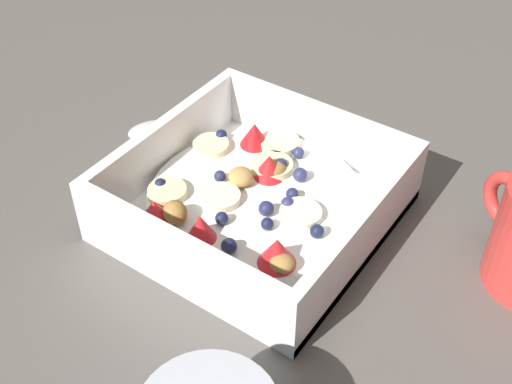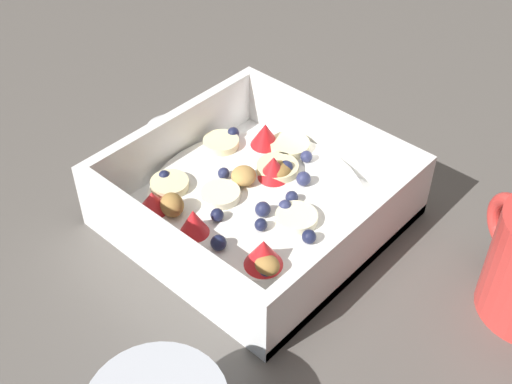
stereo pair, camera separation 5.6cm
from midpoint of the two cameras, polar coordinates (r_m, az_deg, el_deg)
ground_plane at (r=0.58m, az=5.17°, el=-2.41°), size 2.40×2.40×0.00m
fruit_bowl at (r=0.57m, az=2.71°, el=-0.88°), size 0.21×0.21×0.06m
spoon at (r=0.69m, az=-2.84°, el=6.41°), size 0.11×0.16×0.01m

